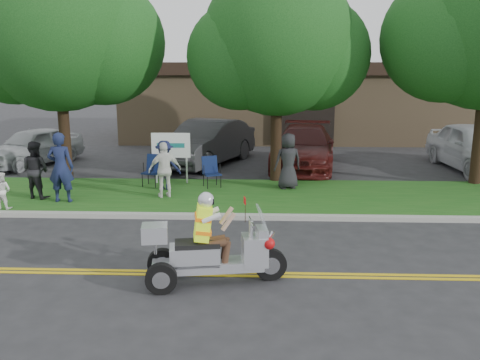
{
  "coord_description": "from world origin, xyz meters",
  "views": [
    {
      "loc": [
        -0.03,
        -9.47,
        3.88
      ],
      "look_at": [
        -0.49,
        2.0,
        1.27
      ],
      "focal_mm": 38.0,
      "sensor_mm": 36.0,
      "label": 1
    }
  ],
  "objects_px": {
    "parked_car_far_right": "(475,147)",
    "spectator_adult_mid": "(36,170)",
    "parked_car_left": "(207,143)",
    "spectator_adult_left": "(61,167)",
    "parked_car_mid": "(203,144)",
    "spectator_adult_right": "(165,170)",
    "parked_car_far_left": "(33,146)",
    "lawn_chair_a": "(153,168)",
    "lawn_chair_b": "(211,170)",
    "trike_scooter": "(209,252)",
    "parked_car_right": "(304,147)"
  },
  "relations": [
    {
      "from": "spectator_adult_right",
      "to": "lawn_chair_a",
      "type": "bearing_deg",
      "value": -87.99
    },
    {
      "from": "lawn_chair_b",
      "to": "parked_car_right",
      "type": "distance_m",
      "value": 4.84
    },
    {
      "from": "spectator_adult_left",
      "to": "parked_car_far_left",
      "type": "bearing_deg",
      "value": -61.15
    },
    {
      "from": "trike_scooter",
      "to": "parked_car_right",
      "type": "bearing_deg",
      "value": 67.35
    },
    {
      "from": "lawn_chair_b",
      "to": "spectator_adult_left",
      "type": "relative_size",
      "value": 0.49
    },
    {
      "from": "lawn_chair_b",
      "to": "spectator_adult_left",
      "type": "bearing_deg",
      "value": -177.89
    },
    {
      "from": "spectator_adult_left",
      "to": "spectator_adult_right",
      "type": "height_order",
      "value": "spectator_adult_left"
    },
    {
      "from": "lawn_chair_b",
      "to": "parked_car_far_left",
      "type": "distance_m",
      "value": 8.35
    },
    {
      "from": "spectator_adult_mid",
      "to": "parked_car_left",
      "type": "distance_m",
      "value": 7.22
    },
    {
      "from": "trike_scooter",
      "to": "spectator_adult_mid",
      "type": "xyz_separation_m",
      "value": [
        -5.54,
        5.46,
        0.34
      ]
    },
    {
      "from": "lawn_chair_a",
      "to": "parked_car_mid",
      "type": "height_order",
      "value": "parked_car_mid"
    },
    {
      "from": "spectator_adult_mid",
      "to": "parked_car_far_right",
      "type": "bearing_deg",
      "value": -142.65
    },
    {
      "from": "parked_car_left",
      "to": "parked_car_mid",
      "type": "bearing_deg",
      "value": 134.45
    },
    {
      "from": "spectator_adult_right",
      "to": "parked_car_far_left",
      "type": "distance_m",
      "value": 8.11
    },
    {
      "from": "lawn_chair_b",
      "to": "spectator_adult_right",
      "type": "height_order",
      "value": "spectator_adult_right"
    },
    {
      "from": "lawn_chair_b",
      "to": "parked_car_left",
      "type": "xyz_separation_m",
      "value": [
        -0.56,
        4.15,
        0.23
      ]
    },
    {
      "from": "lawn_chair_a",
      "to": "parked_car_mid",
      "type": "distance_m",
      "value": 4.7
    },
    {
      "from": "lawn_chair_a",
      "to": "parked_car_left",
      "type": "bearing_deg",
      "value": 86.3
    },
    {
      "from": "lawn_chair_a",
      "to": "spectator_adult_right",
      "type": "xyz_separation_m",
      "value": [
        0.67,
        -1.48,
        0.25
      ]
    },
    {
      "from": "spectator_adult_left",
      "to": "parked_car_far_left",
      "type": "height_order",
      "value": "spectator_adult_left"
    },
    {
      "from": "parked_car_far_right",
      "to": "spectator_adult_mid",
      "type": "bearing_deg",
      "value": -164.45
    },
    {
      "from": "spectator_adult_left",
      "to": "parked_car_mid",
      "type": "relative_size",
      "value": 0.38
    },
    {
      "from": "lawn_chair_a",
      "to": "parked_car_far_left",
      "type": "relative_size",
      "value": 0.23
    },
    {
      "from": "lawn_chair_a",
      "to": "spectator_adult_right",
      "type": "bearing_deg",
      "value": -51.7
    },
    {
      "from": "parked_car_left",
      "to": "spectator_adult_mid",
      "type": "bearing_deg",
      "value": -103.97
    },
    {
      "from": "spectator_adult_right",
      "to": "trike_scooter",
      "type": "bearing_deg",
      "value": 85.75
    },
    {
      "from": "spectator_adult_left",
      "to": "parked_car_far_right",
      "type": "distance_m",
      "value": 14.62
    },
    {
      "from": "spectator_adult_mid",
      "to": "parked_car_mid",
      "type": "height_order",
      "value": "spectator_adult_mid"
    },
    {
      "from": "parked_car_left",
      "to": "parked_car_far_right",
      "type": "height_order",
      "value": "parked_car_far_right"
    },
    {
      "from": "parked_car_far_right",
      "to": "parked_car_left",
      "type": "bearing_deg",
      "value": 172.21
    },
    {
      "from": "trike_scooter",
      "to": "parked_car_right",
      "type": "height_order",
      "value": "trike_scooter"
    },
    {
      "from": "lawn_chair_b",
      "to": "spectator_adult_right",
      "type": "relative_size",
      "value": 0.59
    },
    {
      "from": "spectator_adult_left",
      "to": "lawn_chair_a",
      "type": "bearing_deg",
      "value": -137.07
    },
    {
      "from": "spectator_adult_mid",
      "to": "spectator_adult_right",
      "type": "xyz_separation_m",
      "value": [
        3.7,
        0.24,
        -0.02
      ]
    },
    {
      "from": "trike_scooter",
      "to": "spectator_adult_left",
      "type": "bearing_deg",
      "value": 123.37
    },
    {
      "from": "lawn_chair_b",
      "to": "spectator_adult_mid",
      "type": "xyz_separation_m",
      "value": [
        -4.9,
        -1.62,
        0.29
      ]
    },
    {
      "from": "spectator_adult_right",
      "to": "parked_car_right",
      "type": "height_order",
      "value": "spectator_adult_right"
    },
    {
      "from": "spectator_adult_right",
      "to": "parked_car_far_left",
      "type": "xyz_separation_m",
      "value": [
        -6.22,
        5.19,
        -0.18
      ]
    },
    {
      "from": "spectator_adult_left",
      "to": "parked_car_right",
      "type": "xyz_separation_m",
      "value": [
        7.23,
        5.61,
        -0.29
      ]
    },
    {
      "from": "lawn_chair_b",
      "to": "parked_car_far_right",
      "type": "distance_m",
      "value": 10.17
    },
    {
      "from": "lawn_chair_a",
      "to": "spectator_adult_mid",
      "type": "relative_size",
      "value": 0.59
    },
    {
      "from": "spectator_adult_mid",
      "to": "parked_car_left",
      "type": "xyz_separation_m",
      "value": [
        4.34,
        5.77,
        -0.06
      ]
    },
    {
      "from": "parked_car_right",
      "to": "parked_car_far_right",
      "type": "xyz_separation_m",
      "value": [
        6.35,
        -0.2,
        0.08
      ]
    },
    {
      "from": "spectator_adult_right",
      "to": "parked_car_far_right",
      "type": "distance_m",
      "value": 11.79
    },
    {
      "from": "lawn_chair_a",
      "to": "parked_car_far_right",
      "type": "bearing_deg",
      "value": 30.24
    },
    {
      "from": "lawn_chair_a",
      "to": "spectator_adult_left",
      "type": "xyz_separation_m",
      "value": [
        -2.14,
        -2.1,
        0.43
      ]
    },
    {
      "from": "parked_car_left",
      "to": "parked_car_right",
      "type": "bearing_deg",
      "value": 14.83
    },
    {
      "from": "spectator_adult_left",
      "to": "parked_car_mid",
      "type": "xyz_separation_m",
      "value": [
        3.23,
        6.68,
        -0.36
      ]
    },
    {
      "from": "trike_scooter",
      "to": "lawn_chair_a",
      "type": "relative_size",
      "value": 2.65
    },
    {
      "from": "parked_car_far_left",
      "to": "spectator_adult_right",
      "type": "bearing_deg",
      "value": -15.76
    }
  ]
}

